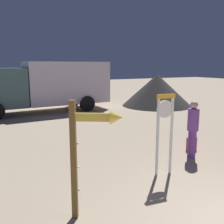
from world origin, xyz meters
TOP-DOWN VIEW (x-y plane):
  - standing_clock at (0.23, 2.69)m, footprint 0.48×0.15m
  - arrow_sign at (-2.11, 1.82)m, footprint 0.86×0.62m
  - person_near_clock at (1.77, 3.25)m, footprint 0.32×0.32m
  - backpack at (2.24, 3.72)m, footprint 0.33×0.19m
  - box_truck_near at (0.18, 12.82)m, footprint 7.12×2.64m
  - dome_tent at (6.85, 11.50)m, footprint 4.62×4.62m

SIDE VIEW (x-z plane):
  - backpack at x=2.24m, z-range 0.00..0.41m
  - person_near_clock at x=1.77m, z-range 0.10..1.79m
  - dome_tent at x=6.85m, z-range 0.00..2.12m
  - standing_clock at x=0.23m, z-range 0.25..2.29m
  - arrow_sign at x=-2.11m, z-range 0.37..2.52m
  - box_truck_near at x=0.18m, z-range 0.15..3.05m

